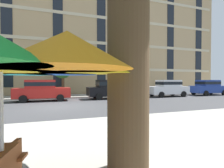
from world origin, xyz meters
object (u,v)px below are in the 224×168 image
at_px(sedan_black, 110,89).
at_px(sedan_blue, 208,87).
at_px(sedan_white, 168,88).
at_px(street_tree_middle, 62,67).
at_px(sedan_red, 42,90).
at_px(patio_umbrella, 0,56).

height_order(sedan_black, sedan_blue, same).
bearing_deg(sedan_black, sedan_blue, 0.00).
relative_size(sedan_white, street_tree_middle, 1.02).
distance_m(sedan_blue, street_tree_middle, 16.84).
xyz_separation_m(sedan_black, sedan_white, (6.51, 0.00, 0.00)).
height_order(sedan_blue, street_tree_middle, street_tree_middle).
relative_size(sedan_red, patio_umbrella, 1.18).
bearing_deg(sedan_red, sedan_white, 0.00).
xyz_separation_m(sedan_blue, street_tree_middle, (-16.43, 2.94, 2.18)).
distance_m(street_tree_middle, patio_umbrella, 15.75).
bearing_deg(sedan_red, sedan_blue, 0.00).
height_order(sedan_black, sedan_white, same).
bearing_deg(street_tree_middle, patio_umbrella, -95.29).
bearing_deg(patio_umbrella, sedan_black, 65.87).
xyz_separation_m(sedan_white, sedan_blue, (5.68, 0.00, 0.00)).
bearing_deg(sedan_white, sedan_blue, 0.00).
xyz_separation_m(sedan_blue, patio_umbrella, (-17.88, -12.70, 1.11)).
bearing_deg(street_tree_middle, sedan_red, -120.84).
relative_size(sedan_black, patio_umbrella, 1.18).
bearing_deg(sedan_white, sedan_red, 180.00).
bearing_deg(sedan_blue, sedan_red, 180.00).
bearing_deg(street_tree_middle, sedan_white, -15.31).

